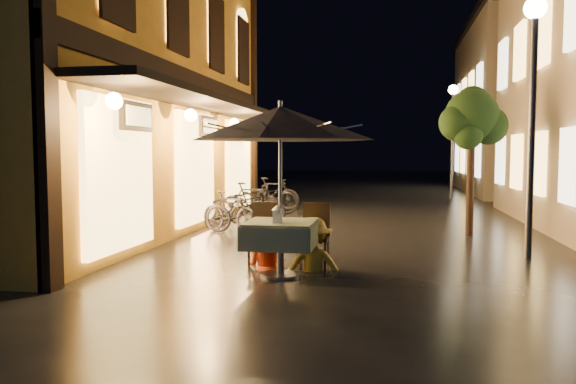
% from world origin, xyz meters
% --- Properties ---
extents(ground, '(90.00, 90.00, 0.00)m').
position_xyz_m(ground, '(0.00, 0.00, 0.00)').
color(ground, black).
rests_on(ground, ground).
extents(west_building, '(5.90, 11.40, 7.40)m').
position_xyz_m(west_building, '(-5.72, 4.00, 3.71)').
color(west_building, gold).
rests_on(west_building, ground).
extents(east_building_far, '(7.30, 10.30, 7.30)m').
position_xyz_m(east_building_far, '(7.49, 18.00, 3.66)').
color(east_building_far, '#A09381').
rests_on(east_building_far, ground).
extents(street_tree, '(1.43, 1.20, 3.15)m').
position_xyz_m(street_tree, '(2.41, 4.51, 2.42)').
color(street_tree, black).
rests_on(street_tree, ground).
extents(streetlamp_near, '(0.36, 0.36, 4.23)m').
position_xyz_m(streetlamp_near, '(3.00, 2.00, 2.92)').
color(streetlamp_near, '#59595E').
rests_on(streetlamp_near, ground).
extents(streetlamp_far, '(0.36, 0.36, 4.23)m').
position_xyz_m(streetlamp_far, '(3.00, 14.00, 2.92)').
color(streetlamp_far, '#59595E').
rests_on(streetlamp_far, ground).
extents(cafe_table, '(0.99, 0.99, 0.78)m').
position_xyz_m(cafe_table, '(-0.76, -0.03, 0.59)').
color(cafe_table, '#59595E').
rests_on(cafe_table, ground).
extents(patio_umbrella, '(2.59, 2.59, 2.46)m').
position_xyz_m(patio_umbrella, '(-0.76, -0.03, 2.15)').
color(patio_umbrella, '#59595E').
rests_on(patio_umbrella, ground).
extents(cafe_chair_left, '(0.42, 0.42, 0.97)m').
position_xyz_m(cafe_chair_left, '(-1.16, 0.70, 0.54)').
color(cafe_chair_left, black).
rests_on(cafe_chair_left, ground).
extents(cafe_chair_right, '(0.42, 0.42, 0.97)m').
position_xyz_m(cafe_chair_right, '(-0.36, 0.70, 0.54)').
color(cafe_chair_right, black).
rests_on(cafe_chair_right, ground).
extents(table_lantern, '(0.16, 0.16, 0.25)m').
position_xyz_m(table_lantern, '(-0.76, -0.25, 0.92)').
color(table_lantern, white).
rests_on(table_lantern, cafe_table).
extents(person_orange, '(0.80, 0.69, 1.41)m').
position_xyz_m(person_orange, '(-1.08, 0.51, 0.71)').
color(person_orange, '#E34D1C').
rests_on(person_orange, ground).
extents(person_yellow, '(1.09, 0.79, 1.52)m').
position_xyz_m(person_yellow, '(-0.37, 0.47, 0.76)').
color(person_yellow, yellow).
rests_on(person_yellow, ground).
extents(bicycle_0, '(1.81, 0.80, 0.92)m').
position_xyz_m(bicycle_0, '(-2.35, 3.91, 0.46)').
color(bicycle_0, black).
rests_on(bicycle_0, ground).
extents(bicycle_1, '(1.56, 1.00, 0.91)m').
position_xyz_m(bicycle_1, '(-2.66, 3.94, 0.46)').
color(bicycle_1, black).
rests_on(bicycle_1, ground).
extents(bicycle_2, '(1.98, 0.99, 0.99)m').
position_xyz_m(bicycle_2, '(-2.61, 5.18, 0.50)').
color(bicycle_2, black).
rests_on(bicycle_2, ground).
extents(bicycle_3, '(1.65, 0.57, 0.97)m').
position_xyz_m(bicycle_3, '(-2.76, 6.21, 0.49)').
color(bicycle_3, black).
rests_on(bicycle_3, ground).
extents(bicycle_4, '(1.90, 0.83, 0.97)m').
position_xyz_m(bicycle_4, '(-2.73, 7.84, 0.48)').
color(bicycle_4, black).
rests_on(bicycle_4, ground).
extents(bicycle_5, '(1.63, 0.46, 0.98)m').
position_xyz_m(bicycle_5, '(-2.75, 8.87, 0.49)').
color(bicycle_5, black).
rests_on(bicycle_5, ground).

